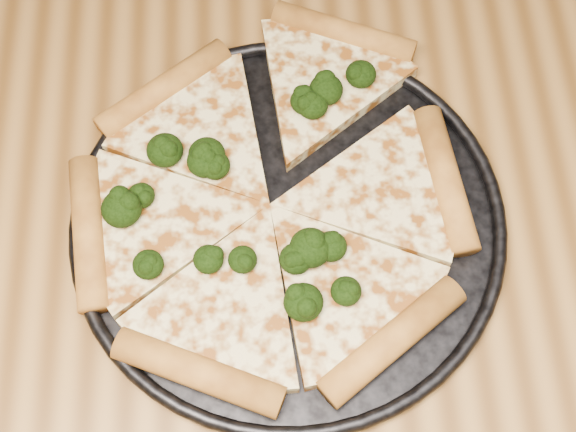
{
  "coord_description": "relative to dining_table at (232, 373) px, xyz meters",
  "views": [
    {
      "loc": [
        0.04,
        -0.19,
        1.37
      ],
      "look_at": [
        0.05,
        0.1,
        0.77
      ],
      "focal_mm": 50.87,
      "sensor_mm": 36.0,
      "label": 1
    }
  ],
  "objects": [
    {
      "name": "broccoli_florets",
      "position": [
        0.02,
        0.12,
        0.12
      ],
      "size": [
        0.24,
        0.24,
        0.03
      ],
      "color": "black",
      "rests_on": "pizza"
    },
    {
      "name": "pizza_pan",
      "position": [
        0.05,
        0.1,
        0.1
      ],
      "size": [
        0.36,
        0.36,
        0.02
      ],
      "color": "black",
      "rests_on": "dining_table"
    },
    {
      "name": "dining_table",
      "position": [
        0.0,
        0.0,
        0.0
      ],
      "size": [
        1.2,
        0.9,
        0.75
      ],
      "color": "olive",
      "rests_on": "ground"
    },
    {
      "name": "pizza",
      "position": [
        0.04,
        0.12,
        0.11
      ],
      "size": [
        0.34,
        0.39,
        0.03
      ],
      "rotation": [
        0.0,
        0.0,
        -0.41
      ],
      "color": "#DFCC88",
      "rests_on": "pizza_pan"
    }
  ]
}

